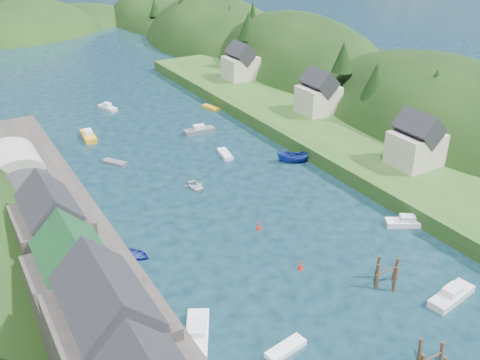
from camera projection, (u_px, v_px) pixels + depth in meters
ground at (175, 151)px, 91.40m from camera, size 600.00×600.00×0.00m
hillside_right at (299, 107)px, 134.40m from camera, size 36.00×245.56×48.00m
far_hills at (36, 58)px, 192.03m from camera, size 103.00×68.00×44.00m
hill_trees at (136, 68)px, 97.69m from camera, size 91.31×153.28×12.34m
quay_left at (85, 286)px, 57.00m from camera, size 12.00×110.00×2.00m
terrace_left_grass at (16, 306)px, 53.70m from camera, size 12.00×110.00×2.50m
quayside_buildings at (99, 324)px, 42.89m from camera, size 8.00×35.84×12.90m
boat_sheds at (23, 184)px, 68.75m from camera, size 7.00×21.00×7.50m
terrace_right at (327, 135)px, 94.54m from camera, size 16.00×120.00×2.40m
right_bank_cottages at (313, 95)px, 100.21m from camera, size 9.00×59.24×8.41m
piling_cluster_far at (386, 275)px, 58.36m from camera, size 3.20×2.98×3.54m
channel_buoy_near at (301, 266)px, 61.11m from camera, size 0.70×0.70×1.10m
channel_buoy_far at (259, 226)px, 68.73m from camera, size 0.70×0.70×1.10m
moored_boats at (253, 225)px, 68.86m from camera, size 38.11×96.24×2.18m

